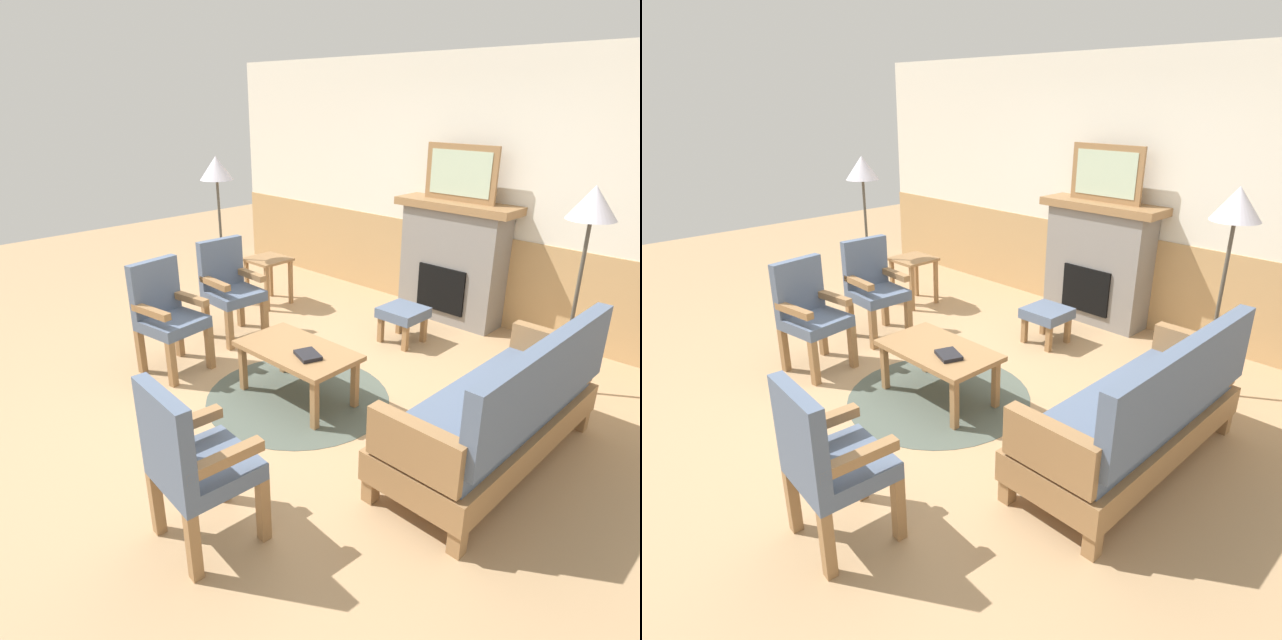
{
  "view_description": "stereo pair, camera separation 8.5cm",
  "coord_description": "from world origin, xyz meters",
  "views": [
    {
      "loc": [
        2.98,
        -2.65,
        2.27
      ],
      "look_at": [
        0.0,
        0.35,
        0.55
      ],
      "focal_mm": 30.9,
      "sensor_mm": 36.0,
      "label": 1
    },
    {
      "loc": [
        3.04,
        -2.59,
        2.27
      ],
      "look_at": [
        0.0,
        0.35,
        0.55
      ],
      "focal_mm": 30.9,
      "sensor_mm": 36.0,
      "label": 2
    }
  ],
  "objects": [
    {
      "name": "coffee_table",
      "position": [
        0.09,
        -0.0,
        0.39
      ],
      "size": [
        0.96,
        0.56,
        0.44
      ],
      "color": "olive",
      "rests_on": "ground_plane"
    },
    {
      "name": "armchair_front_left",
      "position": [
        0.86,
        -1.45,
        0.54
      ],
      "size": [
        0.52,
        0.52,
        0.98
      ],
      "color": "olive",
      "rests_on": "ground_plane"
    },
    {
      "name": "floor_lamp_by_couch",
      "position": [
        1.55,
        1.62,
        1.45
      ],
      "size": [
        0.36,
        0.36,
        1.68
      ],
      "color": "#332D28",
      "rests_on": "ground_plane"
    },
    {
      "name": "fireplace",
      "position": [
        0.0,
        2.35,
        0.65
      ],
      "size": [
        1.3,
        0.44,
        1.28
      ],
      "color": "gray",
      "rests_on": "ground_plane"
    },
    {
      "name": "footstool",
      "position": [
        0.03,
        1.48,
        0.28
      ],
      "size": [
        0.4,
        0.4,
        0.36
      ],
      "color": "olive",
      "rests_on": "ground_plane"
    },
    {
      "name": "floor_lamp_by_chairs",
      "position": [
        -2.13,
        0.9,
        1.45
      ],
      "size": [
        0.36,
        0.36,
        1.68
      ],
      "color": "#332D28",
      "rests_on": "ground_plane"
    },
    {
      "name": "wall_back",
      "position": [
        0.0,
        2.6,
        1.31
      ],
      "size": [
        7.2,
        0.14,
        2.7
      ],
      "color": "silver",
      "rests_on": "ground_plane"
    },
    {
      "name": "side_table",
      "position": [
        -1.75,
        1.26,
        0.43
      ],
      "size": [
        0.44,
        0.44,
        0.55
      ],
      "color": "olive",
      "rests_on": "ground_plane"
    },
    {
      "name": "framed_picture",
      "position": [
        0.0,
        2.35,
        1.56
      ],
      "size": [
        0.8,
        0.04,
        0.56
      ],
      "color": "olive",
      "rests_on": "fireplace"
    },
    {
      "name": "ground_plane",
      "position": [
        0.0,
        0.0,
        0.0
      ],
      "size": [
        14.0,
        14.0,
        0.0
      ],
      "primitive_type": "plane",
      "color": "tan"
    },
    {
      "name": "armchair_by_window_left",
      "position": [
        -1.1,
        -0.44,
        0.54
      ],
      "size": [
        0.54,
        0.54,
        0.98
      ],
      "color": "olive",
      "rests_on": "ground_plane"
    },
    {
      "name": "round_rug",
      "position": [
        0.09,
        -0.0,
        0.0
      ],
      "size": [
        1.48,
        1.48,
        0.01
      ],
      "primitive_type": "cylinder",
      "color": "#4C564C",
      "rests_on": "ground_plane"
    },
    {
      "name": "book_on_table",
      "position": [
        0.27,
        -0.05,
        0.46
      ],
      "size": [
        0.25,
        0.22,
        0.03
      ],
      "primitive_type": "cube",
      "rotation": [
        0.0,
        0.0,
        -0.36
      ],
      "color": "black",
      "rests_on": "coffee_table"
    },
    {
      "name": "couch",
      "position": [
        1.66,
        0.31,
        0.4
      ],
      "size": [
        0.7,
        1.8,
        0.98
      ],
      "color": "olive",
      "rests_on": "ground_plane"
    },
    {
      "name": "armchair_near_fireplace",
      "position": [
        -1.31,
        0.39,
        0.54
      ],
      "size": [
        0.5,
        0.5,
        0.98
      ],
      "color": "olive",
      "rests_on": "ground_plane"
    }
  ]
}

